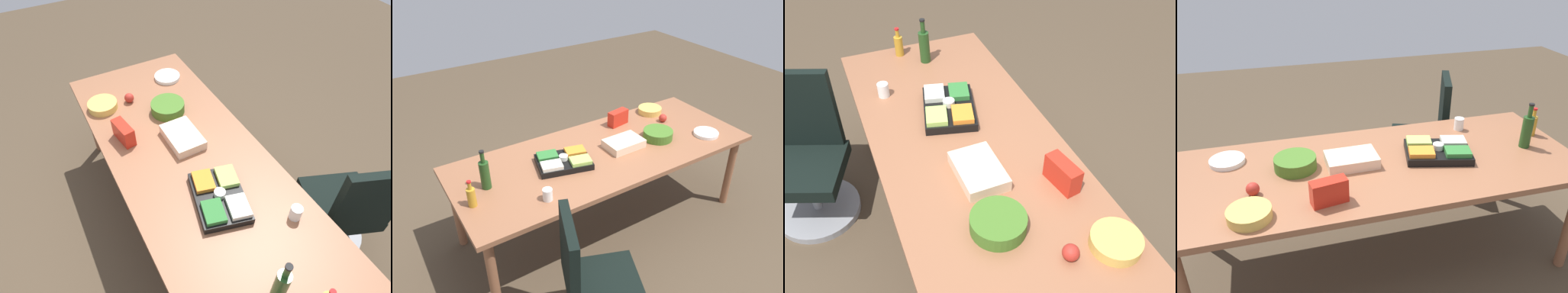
# 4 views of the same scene
# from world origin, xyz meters

# --- Properties ---
(ground_plane) EXTENTS (10.00, 10.00, 0.00)m
(ground_plane) POSITION_xyz_m (0.00, 0.00, 0.00)
(ground_plane) COLOR #4D3D2C
(conference_table) EXTENTS (2.56, 1.02, 0.77)m
(conference_table) POSITION_xyz_m (0.00, 0.00, 0.71)
(conference_table) COLOR #925B3D
(conference_table) RESTS_ON ground
(office_chair) EXTENTS (0.62, 0.62, 1.00)m
(office_chair) POSITION_xyz_m (0.67, 0.89, 0.38)
(office_chair) COLOR gray
(office_chair) RESTS_ON ground
(dressing_bottle) EXTENTS (0.06, 0.06, 0.21)m
(dressing_bottle) POSITION_xyz_m (1.16, 0.11, 0.85)
(dressing_bottle) COLOR #BF8A25
(dressing_bottle) RESTS_ON conference_table
(apple_red) EXTENTS (0.08, 0.08, 0.08)m
(apple_red) POSITION_xyz_m (-0.79, -0.14, 0.81)
(apple_red) COLOR #B02B21
(apple_red) RESTS_ON conference_table
(chip_bag_red) EXTENTS (0.21, 0.11, 0.14)m
(chip_bag_red) POSITION_xyz_m (-0.39, -0.33, 0.84)
(chip_bag_red) COLOR red
(chip_bag_red) RESTS_ON conference_table
(salad_bowl) EXTENTS (0.30, 0.30, 0.08)m
(salad_bowl) POSITION_xyz_m (-0.53, 0.08, 0.81)
(salad_bowl) COLOR #416F24
(salad_bowl) RESTS_ON conference_table
(sheet_cake) EXTENTS (0.32, 0.22, 0.07)m
(sheet_cake) POSITION_xyz_m (-0.18, 0.04, 0.81)
(sheet_cake) COLOR beige
(sheet_cake) RESTS_ON conference_table
(paper_cup) EXTENTS (0.08, 0.08, 0.09)m
(paper_cup) POSITION_xyz_m (0.70, 0.33, 0.82)
(paper_cup) COLOR white
(paper_cup) RESTS_ON conference_table
(veggie_tray) EXTENTS (0.48, 0.40, 0.09)m
(veggie_tray) POSITION_xyz_m (0.39, 0.00, 0.81)
(veggie_tray) COLOR black
(veggie_tray) RESTS_ON conference_table
(paper_plate_stack) EXTENTS (0.25, 0.25, 0.03)m
(paper_plate_stack) POSITION_xyz_m (-0.94, 0.27, 0.79)
(paper_plate_stack) COLOR white
(paper_plate_stack) RESTS_ON conference_table
(chip_bowl) EXTENTS (0.24, 0.24, 0.06)m
(chip_bowl) POSITION_xyz_m (-0.81, -0.35, 0.80)
(chip_bowl) COLOR #DBB451
(chip_bowl) RESTS_ON conference_table
(wine_bottle) EXTENTS (0.07, 0.07, 0.31)m
(wine_bottle) POSITION_xyz_m (1.01, -0.04, 0.90)
(wine_bottle) COLOR #20451B
(wine_bottle) RESTS_ON conference_table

